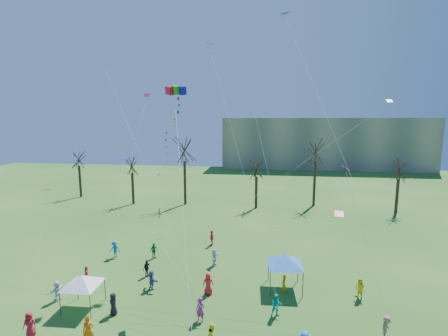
# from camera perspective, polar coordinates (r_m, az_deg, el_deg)

# --- Properties ---
(distant_building) EXTENTS (60.00, 14.00, 15.00)m
(distant_building) POSITION_cam_1_polar(r_m,az_deg,el_deg) (99.53, 17.69, 4.35)
(distant_building) COLOR gray
(distant_building) RESTS_ON ground
(bare_tree_row) EXTENTS (70.32, 8.64, 11.96)m
(bare_tree_row) POSITION_cam_1_polar(r_m,az_deg,el_deg) (51.75, 7.33, 1.14)
(bare_tree_row) COLOR black
(bare_tree_row) RESTS_ON ground
(big_box_kite) EXTENTS (3.07, 6.99, 19.13)m
(big_box_kite) POSITION_cam_1_polar(r_m,az_deg,el_deg) (25.97, -9.47, 5.39)
(big_box_kite) COLOR red
(big_box_kite) RESTS_ON ground
(canopy_tent_white) EXTENTS (3.53, 3.53, 2.65)m
(canopy_tent_white) POSITION_cam_1_polar(r_m,az_deg,el_deg) (27.19, -24.47, -18.19)
(canopy_tent_white) COLOR #3F3F44
(canopy_tent_white) RESTS_ON ground
(canopy_tent_blue) EXTENTS (4.02, 4.02, 3.02)m
(canopy_tent_blue) POSITION_cam_1_polar(r_m,az_deg,el_deg) (27.88, 11.14, -16.14)
(canopy_tent_blue) COLOR #3F3F44
(canopy_tent_blue) RESTS_ON ground
(festival_crowd) EXTENTS (25.98, 17.73, 1.85)m
(festival_crowd) POSITION_cam_1_polar(r_m,az_deg,el_deg) (26.90, -4.67, -21.06)
(festival_crowd) COLOR #AF1528
(festival_crowd) RESTS_ON ground
(small_kites_aloft) EXTENTS (30.49, 17.26, 33.51)m
(small_kites_aloft) POSITION_cam_1_polar(r_m,az_deg,el_deg) (26.90, -3.07, 6.98)
(small_kites_aloft) COLOR #F1A70C
(small_kites_aloft) RESTS_ON ground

